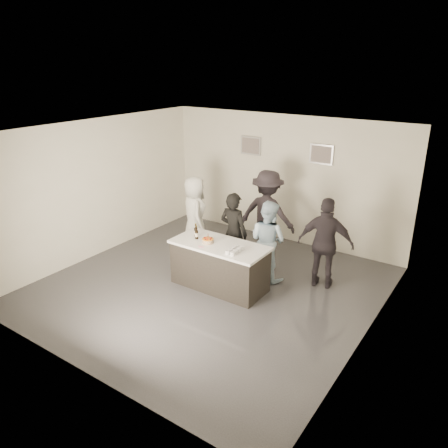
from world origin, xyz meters
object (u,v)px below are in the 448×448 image
(beer_bottle_b, at_px, (196,232))
(person_main_blue, at_px, (268,240))
(person_guest_right, at_px, (326,243))
(person_main_black, at_px, (234,233))
(bar_counter, at_px, (220,265))
(person_guest_back, at_px, (267,214))
(beer_bottle_a, at_px, (196,230))
(person_guest_left, at_px, (195,213))
(cake, at_px, (208,241))

(beer_bottle_b, relative_size, person_main_blue, 0.16)
(person_main_blue, xyz_separation_m, person_guest_right, (1.07, 0.31, 0.08))
(beer_bottle_b, relative_size, person_main_black, 0.15)
(bar_counter, relative_size, person_guest_back, 0.96)
(beer_bottle_a, relative_size, beer_bottle_b, 1.00)
(bar_counter, height_order, person_guest_left, person_guest_left)
(beer_bottle_b, height_order, person_guest_right, person_guest_right)
(cake, distance_m, person_guest_right, 2.23)
(cake, bearing_deg, person_guest_left, 135.50)
(person_main_black, bearing_deg, person_guest_left, -19.36)
(person_main_blue, distance_m, person_guest_right, 1.11)
(person_guest_left, xyz_separation_m, person_guest_back, (1.55, 0.58, 0.12))
(beer_bottle_b, xyz_separation_m, person_main_blue, (1.08, 0.89, -0.22))
(beer_bottle_a, bearing_deg, person_guest_left, 128.72)
(person_guest_right, bearing_deg, person_guest_back, -34.25)
(bar_counter, relative_size, person_main_blue, 1.15)
(person_guest_left, bearing_deg, bar_counter, -176.15)
(beer_bottle_b, distance_m, person_guest_back, 1.92)
(cake, relative_size, person_guest_left, 0.13)
(beer_bottle_a, distance_m, person_main_black, 0.82)
(person_main_black, xyz_separation_m, person_main_blue, (0.72, 0.14, -0.04))
(cake, bearing_deg, beer_bottle_b, 172.15)
(bar_counter, xyz_separation_m, person_guest_left, (-1.54, 1.22, 0.40))
(beer_bottle_a, distance_m, person_guest_back, 1.86)
(bar_counter, distance_m, beer_bottle_b, 0.77)
(beer_bottle_a, xyz_separation_m, person_guest_back, (0.61, 1.76, -0.06))
(person_guest_right, bearing_deg, cake, 21.50)
(person_main_blue, distance_m, person_guest_back, 1.12)
(person_guest_back, bearing_deg, person_guest_right, 151.99)
(person_guest_right, bearing_deg, beer_bottle_a, 13.95)
(person_main_blue, height_order, person_guest_back, person_guest_back)
(person_guest_left, xyz_separation_m, person_guest_right, (3.18, -0.06, 0.04))
(beer_bottle_a, relative_size, person_guest_right, 0.15)
(person_guest_right, distance_m, person_guest_back, 1.75)
(person_guest_right, relative_size, person_guest_back, 0.92)
(person_main_black, distance_m, person_main_blue, 0.73)
(person_main_blue, distance_m, person_guest_left, 2.14)
(person_guest_back, bearing_deg, person_main_black, 75.28)
(beer_bottle_b, bearing_deg, beer_bottle_a, 133.61)
(bar_counter, distance_m, person_guest_left, 2.01)
(cake, relative_size, beer_bottle_b, 0.85)
(cake, height_order, beer_bottle_a, beer_bottle_a)
(cake, xyz_separation_m, person_guest_back, (0.22, 1.89, 0.04))
(bar_counter, distance_m, person_main_black, 0.83)
(beer_bottle_a, distance_m, person_guest_right, 2.50)
(cake, height_order, person_guest_right, person_guest_right)
(person_main_blue, height_order, person_guest_left, person_guest_left)
(person_main_blue, height_order, person_guest_right, person_guest_right)
(beer_bottle_a, bearing_deg, cake, -18.91)
(beer_bottle_a, height_order, person_main_blue, person_main_blue)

